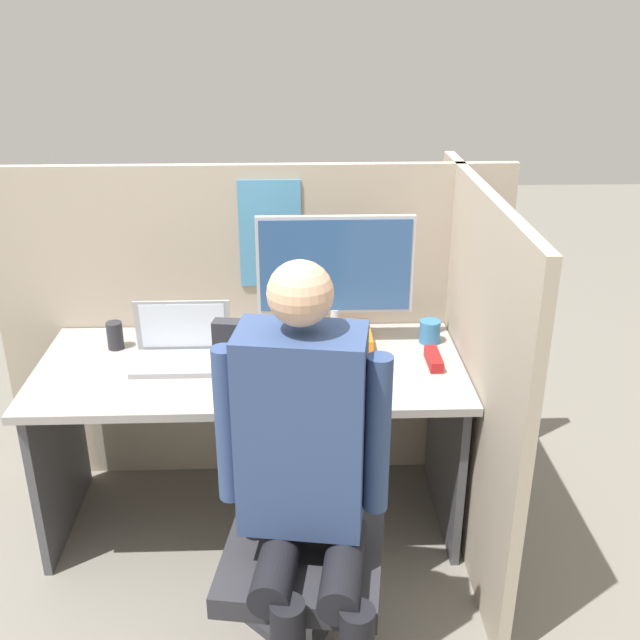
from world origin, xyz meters
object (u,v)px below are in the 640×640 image
Objects in this scene: stapler at (434,359)px; pen_cup at (115,335)px; laptop at (182,351)px; carrot_toy at (269,381)px; coffee_mug at (430,332)px; paper_box at (335,337)px; office_chair at (297,504)px; person at (305,471)px; monitor at (335,270)px.

stapler is 1.21m from pen_cup.
laptop is at bearing -25.37° from pen_cup.
coffee_mug is at bearing 29.09° from carrot_toy.
carrot_toy is (-0.24, -0.34, -0.00)m from paper_box.
paper_box is at bearing 78.75° from office_chair.
office_chair reaches higher than pen_cup.
person is (0.03, -0.16, 0.24)m from office_chair.
coffee_mug is at bearing 8.51° from laptop.
pen_cup is at bearing -179.03° from monitor.
office_chair is (0.41, -0.64, -0.21)m from laptop.
office_chair is at bearing -101.25° from paper_box.
person is (-0.13, -0.94, 0.04)m from paper_box.
office_chair is 0.29m from person.
stapler is 0.15× the size of office_chair.
laptop is 3.94× the size of coffee_mug.
monitor is at bearing 82.20° from person.
paper_box is 0.48× the size of monitor.
office_chair is at bearing -130.77° from stapler.
coffee_mug is (0.02, 0.19, 0.02)m from stapler.
carrot_toy is 0.48m from office_chair.
coffee_mug is at bearing 56.01° from office_chair.
stapler is at bearing -8.47° from pen_cup.
monitor reaches higher than office_chair.
office_chair is 9.98× the size of pen_cup.
stapler is 0.80m from office_chair.
laptop is 3.30× the size of pen_cup.
person reaches higher than carrot_toy.
monitor is 3.62× the size of carrot_toy.
paper_box is 0.58m from laptop.
carrot_toy is (-0.60, -0.15, 0.00)m from stapler.
stapler is 0.97× the size of carrot_toy.
stapler is 0.12× the size of person.
coffee_mug is (0.50, 0.94, -0.02)m from person.
paper_box is at bearing 151.85° from stapler.
laptop reaches higher than coffee_mug.
laptop reaches higher than paper_box.
pen_cup reaches higher than carrot_toy.
coffee_mug is at bearing 62.05° from person.
carrot_toy is 1.81× the size of coffee_mug.
stapler is (0.35, -0.19, -0.01)m from paper_box.
coffee_mug is 0.84× the size of pen_cup.
monitor is 0.49m from stapler.
stapler is 0.89m from person.
office_chair is at bearing 98.91° from person.
person is at bearing -61.32° from laptop.
carrot_toy is (0.32, -0.20, -0.02)m from laptop.
person reaches higher than laptop.
coffee_mug reaches higher than stapler.
office_chair is (-0.15, -0.78, -0.47)m from monitor.
coffee_mug is (0.52, 0.78, 0.21)m from office_chair.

